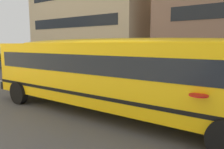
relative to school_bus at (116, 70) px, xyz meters
name	(u,v)px	position (x,y,z in m)	size (l,w,h in m)	color
ground_plane	(79,95)	(-3.46, 1.58, -1.77)	(400.00, 400.00, 0.00)	#4C4C4F
sidewalk_far	(141,78)	(-3.46, 8.96, -1.76)	(120.00, 3.00, 0.01)	gray
lane_centreline	(79,95)	(-3.46, 1.58, -1.76)	(110.00, 0.16, 0.01)	silver
school_bus	(116,70)	(0.00, 0.00, 0.00)	(13.32, 3.22, 2.97)	yellow
parked_car_dark_blue_by_hydrant	(18,63)	(-16.39, 6.07, -0.92)	(3.90, 1.89, 1.64)	navy
apartment_block_far_left	(106,2)	(-12.90, 17.08, 6.48)	(14.76, 13.28, 16.50)	#C6B28E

